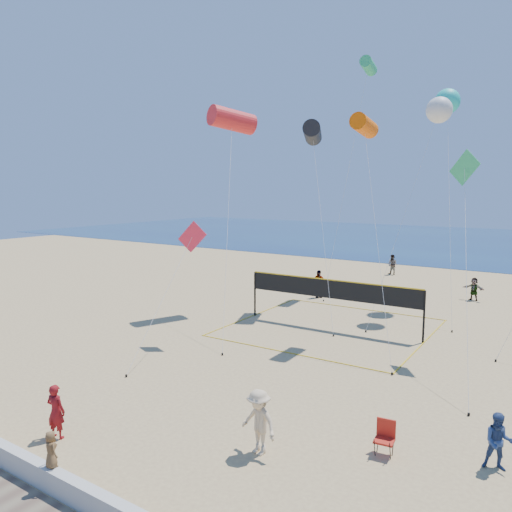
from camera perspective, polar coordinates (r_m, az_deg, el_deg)
The scene contains 20 objects.
ground at distance 14.88m, azimuth -8.21°, elevation -21.64°, with size 120.00×120.00×0.00m, color tan.
ocean at distance 72.47m, azimuth 26.56°, elevation 1.25°, with size 140.00×50.00×0.03m, color navy.
seawall at distance 12.99m, azimuth -18.03°, elevation -25.20°, with size 32.00×0.30×0.60m, color #AFAFAA.
woman at distance 16.34m, azimuth -21.90°, elevation -16.14°, with size 0.59×0.39×1.63m, color maroon.
toddler at distance 13.79m, azimuth -22.39°, elevation -19.76°, with size 0.44×0.29×0.90m, color brown.
bystander_a at distance 15.16m, azimuth 25.99°, elevation -18.54°, with size 0.74×0.58×1.53m, color navy.
bystander_b at distance 14.43m, azimuth 0.30°, elevation -18.43°, with size 1.18×0.68×1.83m, color beige.
far_person_0 at distance 33.50m, azimuth 7.14°, elevation -3.18°, with size 1.09×0.45×1.86m, color gray.
far_person_1 at distance 35.48m, azimuth 23.65°, elevation -3.47°, with size 1.39×0.44×1.50m, color gray.
far_person_3 at distance 43.46m, azimuth 15.34°, elevation -0.97°, with size 0.83×0.65×1.71m, color gray.
camp_chair at distance 14.99m, azimuth 14.54°, elevation -19.22°, with size 0.57×0.69×1.08m.
volleyball_net at distance 26.28m, azimuth 8.62°, elevation -4.37°, with size 9.85×9.70×2.58m.
kite_0 at distance 29.86m, azimuth -2.74°, elevation 15.25°, with size 5.78×8.74×11.95m.
kite_1 at distance 30.25m, azimuth 6.47°, elevation 13.81°, with size 4.78×6.09×11.14m.
kite_2 at distance 24.43m, azimuth 12.26°, elevation 14.33°, with size 3.53×5.02×10.68m.
kite_3 at distance 23.24m, azimuth -7.64°, elevation 1.47°, with size 1.64×5.17×5.78m.
kite_4 at distance 22.57m, azimuth 22.75°, elevation 8.02°, with size 2.48×6.47×8.89m.
kite_6 at distance 30.62m, azimuth 20.20°, elevation 15.38°, with size 2.56×6.82×12.29m.
kite_7 at distance 33.59m, azimuth 21.03°, elevation 16.16°, with size 3.22×7.26×13.21m.
kite_8 at distance 36.55m, azimuth 12.72°, elevation 20.41°, with size 1.37×5.57×15.92m.
Camera 1 is at (8.75, -9.57, 7.31)m, focal length 35.00 mm.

